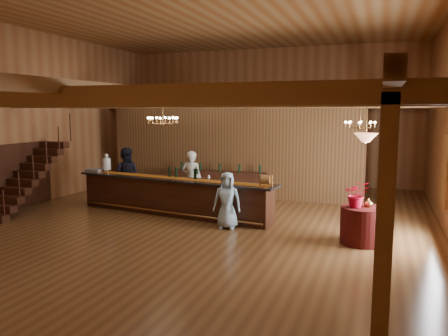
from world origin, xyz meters
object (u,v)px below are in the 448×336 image
(chandelier_right, at_px, (360,124))
(bartender, at_px, (192,180))
(raffle_drum, at_px, (266,180))
(backbar_shelf, at_px, (220,185))
(pendant_lamp, at_px, (366,138))
(staff_second, at_px, (126,176))
(floor_plant, at_px, (298,182))
(tasting_bar, at_px, (173,196))
(chandelier_left, at_px, (163,120))
(guest, at_px, (227,200))
(round_table, at_px, (362,225))
(beverage_dispenser, at_px, (106,163))

(chandelier_right, height_order, bartender, chandelier_right)
(raffle_drum, height_order, bartender, bartender)
(backbar_shelf, xyz_separation_m, pendant_lamp, (4.84, -3.77, 1.94))
(staff_second, bearing_deg, pendant_lamp, 150.99)
(bartender, bearing_deg, backbar_shelf, -98.02)
(backbar_shelf, relative_size, floor_plant, 2.84)
(tasting_bar, bearing_deg, chandelier_left, -72.35)
(tasting_bar, xyz_separation_m, chandelier_left, (0.13, -0.77, 2.20))
(guest, relative_size, floor_plant, 1.26)
(backbar_shelf, xyz_separation_m, guest, (1.55, -3.60, 0.27))
(raffle_drum, height_order, staff_second, staff_second)
(chandelier_left, bearing_deg, bartender, 87.07)
(chandelier_left, distance_m, staff_second, 3.21)
(tasting_bar, height_order, floor_plant, floor_plant)
(backbar_shelf, bearing_deg, pendant_lamp, -45.16)
(tasting_bar, height_order, round_table, tasting_bar)
(tasting_bar, bearing_deg, floor_plant, 56.30)
(chandelier_right, bearing_deg, staff_second, -175.32)
(tasting_bar, relative_size, chandelier_right, 8.02)
(round_table, bearing_deg, floor_plant, 116.91)
(bartender, bearing_deg, chandelier_right, -175.69)
(backbar_shelf, xyz_separation_m, floor_plant, (2.57, 0.70, 0.12))
(round_table, xyz_separation_m, staff_second, (-7.31, 1.81, 0.49))
(tasting_bar, relative_size, raffle_drum, 18.86)
(staff_second, distance_m, guest, 4.34)
(guest, bearing_deg, chandelier_right, 27.83)
(raffle_drum, relative_size, chandelier_left, 0.43)
(chandelier_right, distance_m, bartender, 5.15)
(raffle_drum, distance_m, backbar_shelf, 4.06)
(tasting_bar, bearing_deg, beverage_dispenser, 178.82)
(pendant_lamp, bearing_deg, raffle_drum, 165.50)
(round_table, bearing_deg, tasting_bar, 168.60)
(guest, bearing_deg, floor_plant, 68.38)
(staff_second, bearing_deg, beverage_dispenser, 21.85)
(raffle_drum, xyz_separation_m, bartender, (-2.66, 1.32, -0.35))
(backbar_shelf, distance_m, floor_plant, 2.67)
(beverage_dispenser, height_order, raffle_drum, beverage_dispenser)
(beverage_dispenser, height_order, round_table, beverage_dispenser)
(chandelier_right, bearing_deg, raffle_drum, -140.66)
(bartender, bearing_deg, staff_second, 2.20)
(backbar_shelf, bearing_deg, chandelier_left, -102.30)
(chandelier_right, xyz_separation_m, pendant_lamp, (0.24, -2.39, -0.22))
(bartender, bearing_deg, round_table, 158.00)
(raffle_drum, bearing_deg, chandelier_right, 39.34)
(beverage_dispenser, bearing_deg, raffle_drum, -8.86)
(round_table, height_order, guest, guest)
(bartender, bearing_deg, tasting_bar, 74.96)
(round_table, xyz_separation_m, pendant_lamp, (0.00, 0.00, 1.98))
(round_table, relative_size, chandelier_left, 1.22)
(staff_second, relative_size, floor_plant, 1.59)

